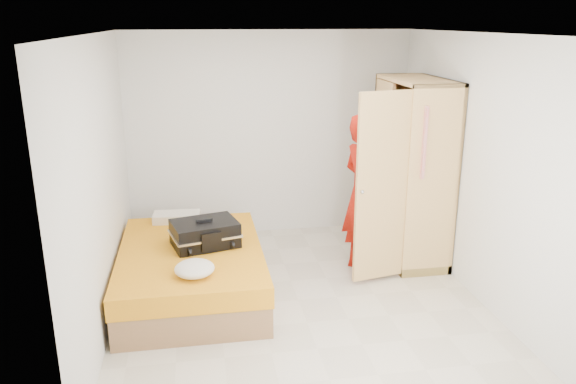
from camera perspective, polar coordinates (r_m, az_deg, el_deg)
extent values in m
plane|color=beige|center=(5.78, 1.05, -10.93)|extent=(4.00, 4.00, 0.00)
plane|color=white|center=(5.10, 1.22, 15.81)|extent=(4.00, 4.00, 0.00)
cube|color=white|center=(7.21, -1.85, 5.80)|extent=(3.60, 0.02, 2.60)
cube|color=white|center=(3.46, 7.37, -7.22)|extent=(3.60, 0.02, 2.60)
cube|color=white|center=(5.27, -18.48, 0.63)|extent=(0.02, 4.00, 2.60)
cube|color=white|center=(5.89, 18.62, 2.30)|extent=(0.02, 4.00, 2.60)
cube|color=#926542|center=(5.93, -9.70, -8.81)|extent=(1.40, 2.00, 0.30)
cube|color=orange|center=(5.82, -9.82, -6.59)|extent=(1.42, 2.02, 0.20)
cube|color=#E9BA71|center=(6.72, 14.65, 2.20)|extent=(0.04, 1.20, 2.10)
cube|color=#E9BA71|center=(6.10, 14.52, 0.71)|extent=(0.58, 0.04, 2.10)
cube|color=#E9BA71|center=(7.13, 10.80, 3.32)|extent=(0.58, 0.04, 2.10)
cube|color=#E9BA71|center=(6.43, 13.11, 11.02)|extent=(0.58, 1.20, 0.04)
cube|color=#AD944A|center=(6.93, 11.98, -5.89)|extent=(0.58, 1.20, 0.10)
cube|color=#E9BA71|center=(6.79, 9.46, 2.69)|extent=(0.04, 0.59, 2.00)
cube|color=#E9BA71|center=(5.85, 9.49, 0.35)|extent=(0.59, 0.16, 2.00)
cylinder|color=#B2B2B7|center=(6.45, 13.02, 9.60)|extent=(0.02, 1.10, 0.02)
imported|color=red|center=(6.15, 7.74, -0.26)|extent=(0.61, 0.75, 1.79)
cube|color=black|center=(5.80, -8.45, -4.18)|extent=(0.73, 0.60, 0.26)
cube|color=black|center=(5.75, -8.51, -2.85)|extent=(0.17, 0.08, 0.03)
ellipsoid|color=silver|center=(5.17, -9.47, -7.69)|extent=(0.36, 0.36, 0.14)
cube|color=silver|center=(6.56, -11.22, -2.51)|extent=(0.54, 0.30, 0.10)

